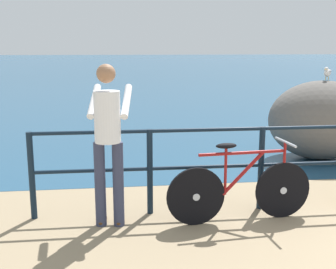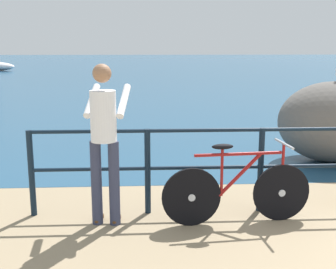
{
  "view_description": "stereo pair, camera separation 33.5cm",
  "coord_description": "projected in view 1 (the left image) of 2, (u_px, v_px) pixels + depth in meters",
  "views": [
    {
      "loc": [
        -3.73,
        -2.99,
        1.96
      ],
      "look_at": [
        -3.11,
        2.23,
        0.87
      ],
      "focal_mm": 45.79,
      "sensor_mm": 36.0,
      "label": 1
    },
    {
      "loc": [
        -3.4,
        -3.02,
        1.96
      ],
      "look_at": [
        -3.11,
        2.23,
        0.87
      ],
      "focal_mm": 45.79,
      "sensor_mm": 36.0,
      "label": 2
    }
  ],
  "objects": [
    {
      "name": "breakwater_boulder_main",
      "position": [
        322.0,
        120.0,
        7.49
      ],
      "size": [
        1.88,
        1.49,
        1.38
      ],
      "color": "#605B56",
      "rests_on": "ground"
    },
    {
      "name": "person_at_railing",
      "position": [
        108.0,
        138.0,
        4.6
      ],
      "size": [
        0.51,
        0.66,
        1.78
      ],
      "rotation": [
        0.0,
        0.0,
        1.43
      ],
      "color": "#333851",
      "rests_on": "ground_plane"
    },
    {
      "name": "bicycle",
      "position": [
        241.0,
        188.0,
        4.82
      ],
      "size": [
        1.7,
        0.48,
        0.92
      ],
      "rotation": [
        0.0,
        0.0,
        0.09
      ],
      "color": "black",
      "rests_on": "ground_plane"
    },
    {
      "name": "ground_plane",
      "position": [
        186.0,
        84.0,
        23.19
      ],
      "size": [
        120.0,
        120.0,
        0.1
      ],
      "primitive_type": "cube",
      "color": "#937F60"
    },
    {
      "name": "seagull",
      "position": [
        327.0,
        72.0,
        7.41
      ],
      "size": [
        0.26,
        0.31,
        0.23
      ],
      "rotation": [
        0.0,
        0.0,
        4.05
      ],
      "color": "gold",
      "rests_on": "breakwater_boulder_main"
    },
    {
      "name": "sea_surface",
      "position": [
        148.0,
        63.0,
        50.23
      ],
      "size": [
        120.0,
        90.0,
        0.01
      ],
      "primitive_type": "cube",
      "color": "navy",
      "rests_on": "ground_plane"
    }
  ]
}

